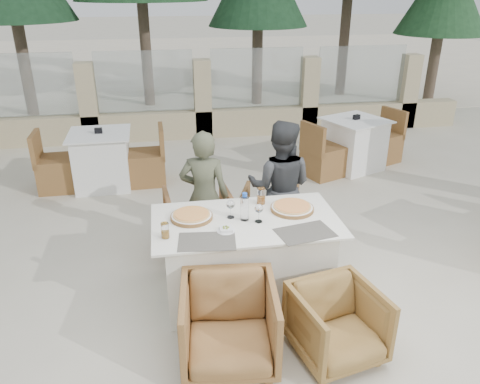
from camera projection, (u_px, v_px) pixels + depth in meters
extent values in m
plane|color=beige|center=(254.00, 286.00, 4.43)|extent=(80.00, 80.00, 0.00)
cube|color=beige|center=(179.00, 62.00, 17.02)|extent=(30.00, 16.00, 0.01)
cone|color=#234F29|center=(444.00, 2.00, 10.21)|extent=(1.98, 1.98, 4.50)
cube|color=#59544C|center=(207.00, 241.00, 3.66)|extent=(0.48, 0.35, 0.00)
cube|color=#534F47|center=(305.00, 233.00, 3.79)|extent=(0.50, 0.38, 0.00)
cylinder|color=#D45D1D|center=(192.00, 216.00, 4.02)|extent=(0.43, 0.43, 0.05)
cylinder|color=#DE551E|center=(292.00, 208.00, 4.16)|extent=(0.48, 0.48, 0.05)
cylinder|color=silver|center=(245.00, 207.00, 3.95)|extent=(0.08, 0.08, 0.25)
cylinder|color=orange|center=(165.00, 230.00, 3.70)|extent=(0.07, 0.07, 0.13)
cylinder|color=#C16B1B|center=(261.00, 196.00, 4.27)|extent=(0.08, 0.08, 0.15)
imported|color=brown|center=(199.00, 219.00, 4.99)|extent=(0.74, 0.76, 0.64)
imported|color=brown|center=(269.00, 214.00, 5.17)|extent=(0.78, 0.80, 0.57)
imported|color=olive|center=(229.00, 325.00, 3.44)|extent=(0.76, 0.78, 0.65)
imported|color=olive|center=(337.00, 324.00, 3.51)|extent=(0.73, 0.75, 0.57)
imported|color=#4E523B|center=(204.00, 196.00, 4.66)|extent=(0.56, 0.43, 1.36)
imported|color=#35373A|center=(280.00, 187.00, 4.80)|extent=(0.83, 0.74, 1.41)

